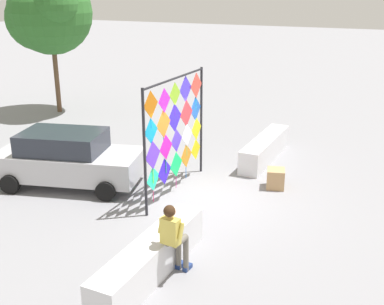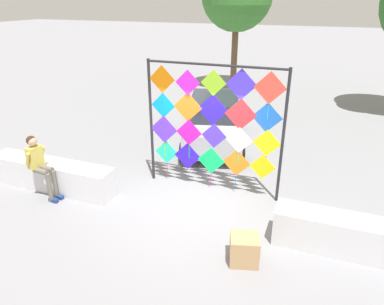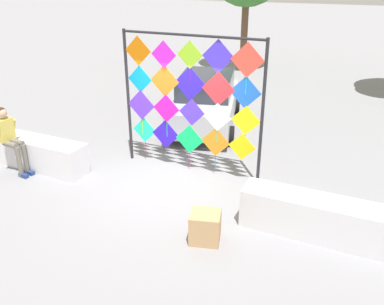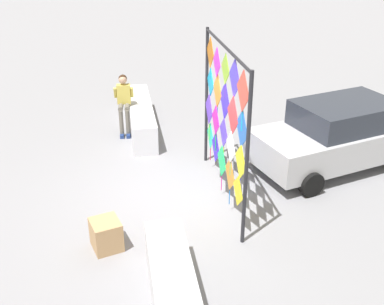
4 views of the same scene
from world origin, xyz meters
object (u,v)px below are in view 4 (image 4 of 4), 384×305
object	(u,v)px
kite_display_rack	(224,113)
seated_vendor	(124,100)
cardboard_box_large	(106,235)
parked_car	(339,134)

from	to	relation	value
kite_display_rack	seated_vendor	bearing A→B (deg)	-153.19
cardboard_box_large	parked_car	bearing A→B (deg)	113.23
seated_vendor	cardboard_box_large	distance (m)	5.15
parked_car	kite_display_rack	bearing A→B (deg)	-73.12
seated_vendor	parked_car	bearing A→B (deg)	60.14
kite_display_rack	parked_car	size ratio (longest dim) A/B	0.77
seated_vendor	parked_car	size ratio (longest dim) A/B	0.37
kite_display_rack	seated_vendor	distance (m)	4.22
kite_display_rack	cardboard_box_large	distance (m)	3.19
parked_car	cardboard_box_large	bearing A→B (deg)	-66.77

